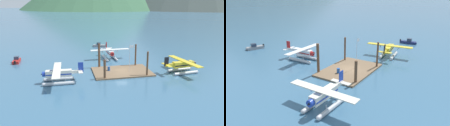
% 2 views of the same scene
% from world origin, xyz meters
% --- Properties ---
extents(ground_plane, '(1200.00, 1200.00, 0.00)m').
position_xyz_m(ground_plane, '(0.00, 0.00, 0.00)').
color(ground_plane, '#38607F').
extents(dock_platform, '(12.55, 8.56, 0.30)m').
position_xyz_m(dock_platform, '(0.00, 0.00, 0.15)').
color(dock_platform, brown).
rests_on(dock_platform, ground).
extents(piling_near_left, '(0.49, 0.49, 4.04)m').
position_xyz_m(piling_near_left, '(-4.49, -3.79, 2.02)').
color(piling_near_left, brown).
rests_on(piling_near_left, ground).
extents(piling_near_right, '(0.38, 0.38, 5.30)m').
position_xyz_m(piling_near_right, '(4.37, -3.82, 2.65)').
color(piling_near_right, brown).
rests_on(piling_near_right, ground).
extents(piling_far_left, '(0.52, 0.52, 5.75)m').
position_xyz_m(piling_far_left, '(-4.33, 4.27, 2.87)').
color(piling_far_left, brown).
rests_on(piling_far_left, ground).
extents(piling_far_right, '(0.38, 0.38, 5.35)m').
position_xyz_m(piling_far_right, '(4.31, 3.70, 2.68)').
color(piling_far_right, brown).
rests_on(piling_far_right, ground).
extents(flagpole, '(0.95, 0.10, 5.95)m').
position_xyz_m(flagpole, '(1.61, -0.69, 4.01)').
color(flagpole, silver).
rests_on(flagpole, dock_platform).
extents(fuel_drum, '(0.62, 0.62, 0.88)m').
position_xyz_m(fuel_drum, '(-2.75, 0.81, 0.74)').
color(fuel_drum, '#1E4C99').
rests_on(fuel_drum, dock_platform).
extents(seaplane_white_bow_centre, '(10.44, 7.98, 3.84)m').
position_xyz_m(seaplane_white_bow_centre, '(-0.28, 11.83, 1.58)').
color(seaplane_white_bow_centre, '#B7BABF').
rests_on(seaplane_white_bow_centre, ground).
extents(seaplane_yellow_stbd_aft, '(7.95, 10.49, 3.84)m').
position_xyz_m(seaplane_yellow_stbd_aft, '(12.85, -3.15, 1.58)').
color(seaplane_yellow_stbd_aft, '#B7BABF').
rests_on(seaplane_yellow_stbd_aft, ground).
extents(seaplane_cream_port_aft, '(7.98, 10.41, 3.84)m').
position_xyz_m(seaplane_cream_port_aft, '(-13.35, -3.83, 1.58)').
color(seaplane_cream_port_aft, '#B7BABF').
rests_on(seaplane_cream_port_aft, ground).
extents(boat_grey_open_north, '(4.71, 2.75, 1.50)m').
position_xyz_m(boat_grey_open_north, '(-0.57, 28.75, 0.49)').
color(boat_grey_open_north, gray).
rests_on(boat_grey_open_north, ground).
extents(boat_navy_open_se, '(1.66, 4.89, 1.50)m').
position_xyz_m(boat_navy_open_se, '(27.80, -3.76, 0.49)').
color(boat_navy_open_se, navy).
rests_on(boat_navy_open_se, ground).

